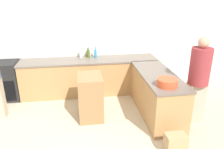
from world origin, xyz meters
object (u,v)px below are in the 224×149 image
Objects in this scene: range_oven at (5,81)px; island_table at (90,97)px; dish_soap_bottle at (95,53)px; olive_oil_bottle at (88,53)px; paper_bag at (175,143)px; person_at_peninsula at (198,79)px; mixing_bowl at (167,83)px; vinegar_bottle_clear at (81,53)px.

range_oven is 2.28m from island_table.
range_oven is 2.25m from dish_soap_bottle.
range_oven is at bearing -174.68° from olive_oil_bottle.
olive_oil_bottle is 3.02m from paper_bag.
island_table is 1.42m from dish_soap_bottle.
paper_bag is (-0.72, -0.80, -0.76)m from person_at_peninsula.
person_at_peninsula reaches higher than mixing_bowl.
dish_soap_bottle is (-1.10, 1.95, 0.04)m from mixing_bowl.
mixing_bowl is at bearing -57.39° from olive_oil_bottle.
dish_soap_bottle is at bearing -6.71° from vinegar_bottle_clear.
dish_soap_bottle reaches higher than island_table.
range_oven is 3.35× the size of vinegar_bottle_clear.
olive_oil_bottle is 0.75× the size of paper_bag.
vinegar_bottle_clear is 0.80× the size of paper_bag.
dish_soap_bottle is at bearing 135.11° from person_at_peninsula.
person_at_peninsula reaches higher than island_table.
mixing_bowl is 0.70m from person_at_peninsula.
mixing_bowl is 0.21× the size of person_at_peninsula.
person_at_peninsula reaches higher than olive_oil_bottle.
vinegar_bottle_clear is 3.10m from paper_bag.
mixing_bowl is 1.44× the size of olive_oil_bottle.
island_table is 3.36× the size of vinegar_bottle_clear.
vinegar_bottle_clear is at bearing 96.39° from island_table.
mixing_bowl is at bearing 86.24° from paper_bag.
mixing_bowl is at bearing -60.53° from dish_soap_bottle.
dish_soap_bottle is at bearing 3.50° from range_oven.
range_oven is at bearing -174.43° from vinegar_bottle_clear.
vinegar_bottle_clear is 0.37m from dish_soap_bottle.
island_table is 2.11m from person_at_peninsula.
mixing_bowl is 2.38m from olive_oil_bottle.
olive_oil_bottle is at bearing 122.61° from mixing_bowl.
paper_bag is at bearing -61.40° from vinegar_bottle_clear.
range_oven is 0.53× the size of person_at_peninsula.
mixing_bowl is at bearing -26.28° from island_table.
island_table is at bearing -30.69° from range_oven.
olive_oil_bottle is 2.68m from person_at_peninsula.
vinegar_bottle_clear reaches higher than paper_bag.
vinegar_bottle_clear is at bearing 173.29° from dish_soap_bottle.
dish_soap_bottle is at bearing -16.52° from olive_oil_bottle.
olive_oil_bottle is at bearing 137.00° from person_at_peninsula.
range_oven is at bearing 142.95° from paper_bag.
island_table is at bearing 134.94° from paper_bag.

